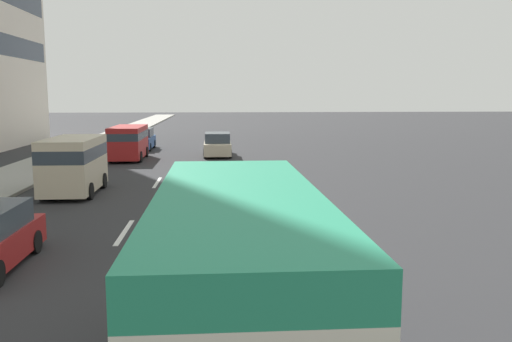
{
  "coord_description": "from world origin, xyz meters",
  "views": [
    {
      "loc": [
        -2.95,
        -2.96,
        4.38
      ],
      "look_at": [
        18.99,
        -4.6,
        1.24
      ],
      "focal_mm": 37.77,
      "sensor_mm": 36.0,
      "label": 1
    }
  ],
  "objects_px": {
    "van_lead": "(74,162)",
    "car_sixth": "(141,140)",
    "minibus_second": "(239,291)",
    "car_third": "(217,145)",
    "van_fifth": "(128,141)"
  },
  "relations": [
    {
      "from": "van_lead",
      "to": "minibus_second",
      "type": "distance_m",
      "value": 18.17
    },
    {
      "from": "van_lead",
      "to": "car_sixth",
      "type": "distance_m",
      "value": 19.49
    },
    {
      "from": "van_fifth",
      "to": "car_sixth",
      "type": "height_order",
      "value": "van_fifth"
    },
    {
      "from": "car_sixth",
      "to": "van_lead",
      "type": "bearing_deg",
      "value": -0.81
    },
    {
      "from": "van_lead",
      "to": "van_fifth",
      "type": "xyz_separation_m",
      "value": [
        12.61,
        -0.39,
        -0.13
      ]
    },
    {
      "from": "car_third",
      "to": "car_sixth",
      "type": "height_order",
      "value": "car_sixth"
    },
    {
      "from": "van_lead",
      "to": "van_fifth",
      "type": "bearing_deg",
      "value": 178.22
    },
    {
      "from": "van_fifth",
      "to": "car_sixth",
      "type": "distance_m",
      "value": 6.89
    },
    {
      "from": "minibus_second",
      "to": "car_third",
      "type": "distance_m",
      "value": 31.37
    },
    {
      "from": "car_third",
      "to": "car_sixth",
      "type": "xyz_separation_m",
      "value": [
        5.06,
        6.1,
        0.0
      ]
    },
    {
      "from": "minibus_second",
      "to": "van_fifth",
      "type": "bearing_deg",
      "value": 11.8
    },
    {
      "from": "van_fifth",
      "to": "car_sixth",
      "type": "bearing_deg",
      "value": -179.03
    },
    {
      "from": "van_lead",
      "to": "car_third",
      "type": "height_order",
      "value": "van_lead"
    },
    {
      "from": "minibus_second",
      "to": "car_third",
      "type": "xyz_separation_m",
      "value": [
        31.36,
        0.19,
        -0.9
      ]
    },
    {
      "from": "van_lead",
      "to": "minibus_second",
      "type": "height_order",
      "value": "minibus_second"
    }
  ]
}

